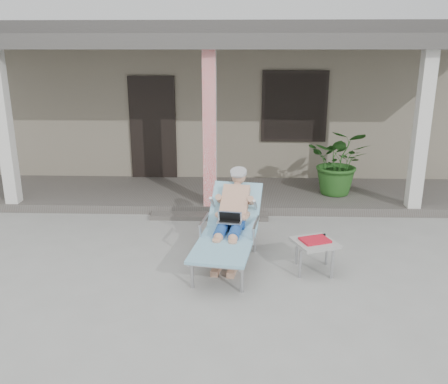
{
  "coord_description": "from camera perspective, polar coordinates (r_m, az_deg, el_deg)",
  "views": [
    {
      "loc": [
        0.53,
        -5.73,
        2.77
      ],
      "look_at": [
        0.3,
        0.6,
        0.85
      ],
      "focal_mm": 38.0,
      "sensor_mm": 36.0,
      "label": 1
    }
  ],
  "objects": [
    {
      "name": "side_table",
      "position": [
        6.2,
        10.85,
        -6.17
      ],
      "size": [
        0.65,
        0.65,
        0.45
      ],
      "rotation": [
        0.0,
        0.0,
        0.37
      ],
      "color": "#A4A49F",
      "rests_on": "ground"
    },
    {
      "name": "potted_palm",
      "position": [
        9.03,
        13.73,
        3.55
      ],
      "size": [
        1.36,
        1.26,
        1.24
      ],
      "primitive_type": "imported",
      "rotation": [
        0.0,
        0.0,
        -0.32
      ],
      "color": "#26591E",
      "rests_on": "porch_deck"
    },
    {
      "name": "house",
      "position": [
        12.29,
        -0.39,
        11.7
      ],
      "size": [
        10.4,
        5.4,
        3.3
      ],
      "color": "gray",
      "rests_on": "ground"
    },
    {
      "name": "porch_overhang",
      "position": [
        8.7,
        -1.45,
        16.97
      ],
      "size": [
        10.0,
        2.3,
        2.85
      ],
      "color": "silver",
      "rests_on": "porch_deck"
    },
    {
      "name": "lounger",
      "position": [
        6.31,
        0.78,
        -1.85
      ],
      "size": [
        0.97,
        1.92,
        1.21
      ],
      "rotation": [
        0.0,
        0.0,
        -0.15
      ],
      "color": "#B7B7BC",
      "rests_on": "ground"
    },
    {
      "name": "porch_step",
      "position": [
        8.08,
        -1.78,
        -2.93
      ],
      "size": [
        2.0,
        0.3,
        0.07
      ],
      "primitive_type": "cube",
      "color": "#605B56",
      "rests_on": "ground"
    },
    {
      "name": "ground",
      "position": [
        6.39,
        -2.88,
        -8.86
      ],
      "size": [
        60.0,
        60.0,
        0.0
      ],
      "primitive_type": "plane",
      "color": "#9E9E99",
      "rests_on": "ground"
    },
    {
      "name": "porch_deck",
      "position": [
        9.16,
        -1.31,
        -0.27
      ],
      "size": [
        10.0,
        2.0,
        0.15
      ],
      "primitive_type": "cube",
      "color": "#605B56",
      "rests_on": "ground"
    }
  ]
}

